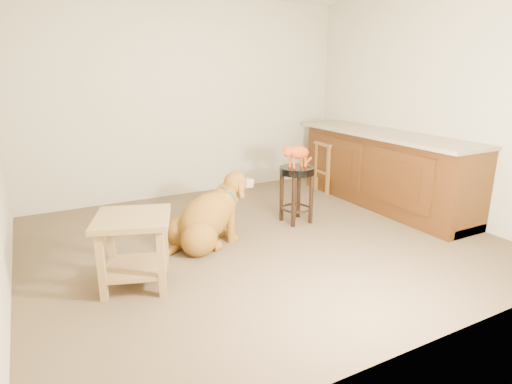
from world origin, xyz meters
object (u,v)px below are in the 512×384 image
side_table (134,240)px  tabby_kitten (297,153)px  golden_retriever (206,219)px  padded_stool (297,183)px  wood_stool (332,166)px

side_table → tabby_kitten: tabby_kitten is taller
golden_retriever → padded_stool: bearing=-6.8°
wood_stool → tabby_kitten: bearing=-144.2°
golden_retriever → tabby_kitten: bearing=-6.7°
wood_stool → golden_retriever: bearing=-156.8°
padded_stool → tabby_kitten: (-0.01, 0.00, 0.34)m
side_table → tabby_kitten: bearing=18.0°
golden_retriever → tabby_kitten: (1.14, 0.15, 0.52)m
padded_stool → wood_stool: (1.15, 0.83, -0.09)m
padded_stool → golden_retriever: size_ratio=0.56×
padded_stool → golden_retriever: (-1.15, -0.15, -0.18)m
padded_stool → tabby_kitten: tabby_kitten is taller
padded_stool → wood_stool: bearing=36.1°
wood_stool → tabby_kitten: (-1.16, -0.83, 0.43)m
wood_stool → side_table: bearing=-154.7°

